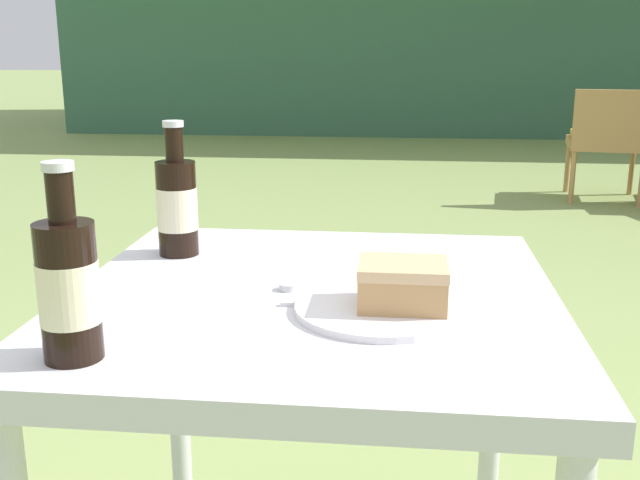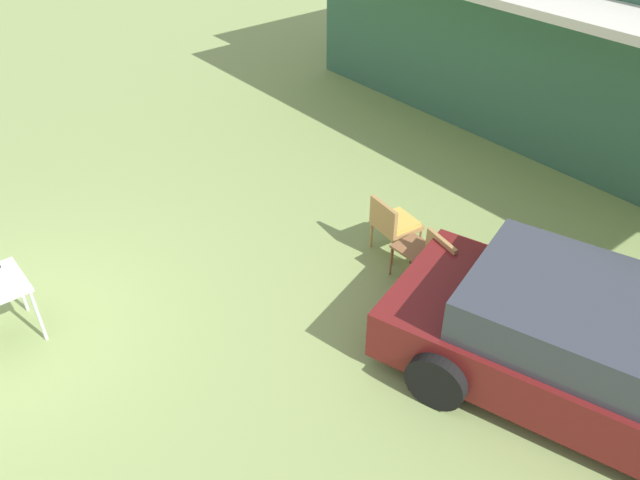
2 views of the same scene
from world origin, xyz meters
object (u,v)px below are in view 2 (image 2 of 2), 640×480
Objects in this scene: wicker_chair_cushioned at (393,222)px; garden_side_table at (417,252)px; parked_car at (602,353)px; wicker_chair_plain at (449,258)px.

wicker_chair_cushioned reaches higher than garden_side_table.
parked_car is at bearing -175.85° from wicker_chair_cushioned.
parked_car reaches higher than wicker_chair_cushioned.
wicker_chair_plain is (0.95, -0.02, 0.00)m from wicker_chair_cushioned.
wicker_chair_plain is 0.41m from garden_side_table.
parked_car is 5.82× the size of wicker_chair_plain.
wicker_chair_plain is (-2.02, 0.15, -0.13)m from parked_car.
parked_car reaches higher than garden_side_table.
wicker_chair_plain is at bearing 158.00° from parked_car.
parked_car is 5.82× the size of wicker_chair_cushioned.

